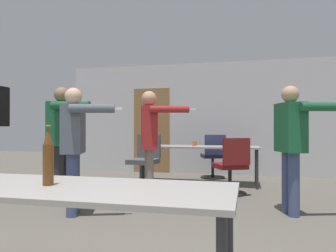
# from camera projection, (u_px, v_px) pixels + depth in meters

# --- Properties ---
(back_wall) EXTENTS (6.30, 0.12, 2.62)m
(back_wall) POSITION_uv_depth(u_px,v_px,m) (195.00, 119.00, 7.79)
(back_wall) COLOR #BCBCC1
(back_wall) RESTS_ON ground_plane
(conference_table_near) EXTENTS (2.06, 0.73, 0.73)m
(conference_table_near) POSITION_uv_depth(u_px,v_px,m) (61.00, 196.00, 1.94)
(conference_table_near) COLOR gray
(conference_table_near) RESTS_ON ground_plane
(conference_table_far) EXTENTS (2.27, 0.76, 0.73)m
(conference_table_far) POSITION_uv_depth(u_px,v_px,m) (199.00, 149.00, 6.30)
(conference_table_far) COLOR gray
(conference_table_far) RESTS_ON ground_plane
(person_left_plaid) EXTENTS (0.85, 0.60, 1.57)m
(person_left_plaid) POSITION_uv_depth(u_px,v_px,m) (74.00, 139.00, 4.05)
(person_left_plaid) COLOR #3D4C75
(person_left_plaid) RESTS_ON ground_plane
(person_near_casual) EXTENTS (0.84, 0.55, 1.60)m
(person_near_casual) POSITION_uv_depth(u_px,v_px,m) (150.00, 136.00, 4.62)
(person_near_casual) COLOR slate
(person_near_casual) RESTS_ON ground_plane
(person_center_tall) EXTENTS (0.86, 0.62, 1.60)m
(person_center_tall) POSITION_uv_depth(u_px,v_px,m) (291.00, 137.00, 4.06)
(person_center_tall) COLOR #3D4C75
(person_center_tall) RESTS_ON ground_plane
(person_right_polo) EXTENTS (0.82, 0.70, 1.69)m
(person_right_polo) POSITION_uv_depth(u_px,v_px,m) (63.00, 133.00, 4.88)
(person_right_polo) COLOR #28282D
(person_right_polo) RESTS_ON ground_plane
(office_chair_far_left) EXTENTS (0.52, 0.57, 0.96)m
(office_chair_far_left) POSITION_uv_depth(u_px,v_px,m) (145.00, 163.00, 5.72)
(office_chair_far_left) COLOR black
(office_chair_far_left) RESTS_ON ground_plane
(office_chair_mid_tucked) EXTENTS (0.59, 0.63, 0.94)m
(office_chair_mid_tucked) POSITION_uv_depth(u_px,v_px,m) (213.00, 158.00, 6.98)
(office_chair_mid_tucked) COLOR black
(office_chair_mid_tucked) RESTS_ON ground_plane
(office_chair_near_pushed) EXTENTS (0.63, 0.66, 0.92)m
(office_chair_near_pushed) POSITION_uv_depth(u_px,v_px,m) (232.00, 168.00, 5.25)
(office_chair_near_pushed) COLOR black
(office_chair_near_pushed) RESTS_ON ground_plane
(beer_bottle) EXTENTS (0.06, 0.06, 0.36)m
(beer_bottle) POSITION_uv_depth(u_px,v_px,m) (48.00, 157.00, 1.95)
(beer_bottle) COLOR #563314
(beer_bottle) RESTS_ON conference_table_near
(drink_cup) EXTENTS (0.08, 0.08, 0.09)m
(drink_cup) POSITION_uv_depth(u_px,v_px,m) (195.00, 143.00, 6.40)
(drink_cup) COLOR #E05123
(drink_cup) RESTS_ON conference_table_far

